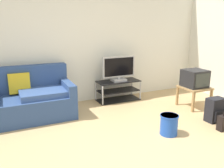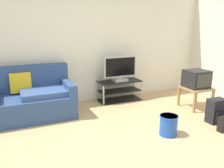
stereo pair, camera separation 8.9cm
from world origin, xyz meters
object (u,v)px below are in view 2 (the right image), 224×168
flat_tv (120,69)px  crt_tv (196,79)px  couch (11,101)px  backpack (216,111)px  tv_stand (119,91)px  side_table (196,90)px  cleaning_bucket (169,125)px

flat_tv → crt_tv: 1.55m
crt_tv → couch: bearing=166.4°
flat_tv → backpack: 2.04m
couch → flat_tv: flat_tv is taller
crt_tv → backpack: (-0.21, -0.74, -0.38)m
tv_stand → flat_tv: bearing=-90.0°
side_table → flat_tv: bearing=139.8°
couch → crt_tv: 3.47m
backpack → cleaning_bucket: 1.03m
flat_tv → cleaning_bucket: flat_tv is taller
flat_tv → side_table: bearing=-40.2°
tv_stand → backpack: 2.00m
crt_tv → cleaning_bucket: bearing=-146.7°
flat_tv → cleaning_bucket: size_ratio=2.37×
backpack → couch: bearing=-179.2°
crt_tv → backpack: 0.85m
flat_tv → side_table: size_ratio=1.43×
tv_stand → backpack: tv_stand is taller
couch → tv_stand: couch is taller
couch → side_table: bearing=-13.8°
crt_tv → side_table: bearing=-90.0°
flat_tv → backpack: size_ratio=1.77×
backpack → side_table: bearing=100.8°
couch → tv_stand: bearing=5.2°
couch → cleaning_bucket: (2.13, -1.62, -0.16)m
side_table → backpack: (-0.21, -0.72, -0.15)m
flat_tv → side_table: 1.59m
tv_stand → side_table: tv_stand is taller
side_table → backpack: bearing=-106.1°
tv_stand → cleaning_bucket: 1.82m
flat_tv → backpack: (0.98, -1.72, -0.49)m
couch → flat_tv: (2.18, 0.17, 0.37)m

